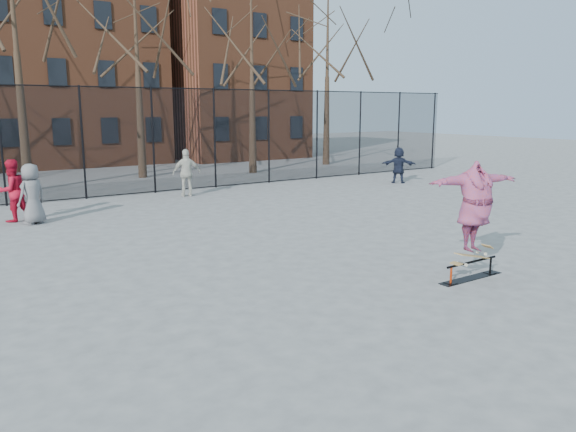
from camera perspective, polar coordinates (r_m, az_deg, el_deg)
ground at (r=10.58m, az=6.72°, el=-6.90°), size 100.00×100.00×0.00m
skate_rail at (r=11.38m, az=18.12°, el=-5.38°), size 1.59×0.24×0.35m
skateboard at (r=11.30m, az=18.18°, el=-4.09°), size 0.90×0.22×0.11m
skater at (r=11.11m, az=18.46°, el=0.46°), size 2.17×0.86×1.71m
bystander_red at (r=17.89m, az=-26.24°, el=2.32°), size 1.07×0.97×1.79m
bystander_white at (r=21.00m, az=-10.25°, el=4.33°), size 1.10×0.69×1.74m
bystander_navy at (r=24.86m, az=11.18°, el=5.09°), size 1.33×1.36×1.56m
bystander_extra at (r=17.26m, az=-24.57°, el=2.05°), size 0.99×0.89×1.71m
fence at (r=21.64m, az=-16.57°, el=7.39°), size 34.03×0.07×4.00m
tree_row at (r=25.86m, az=-20.80°, el=19.46°), size 33.66×7.46×10.67m
rowhouses at (r=34.48m, az=-22.68°, el=14.86°), size 29.00×7.00×13.00m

